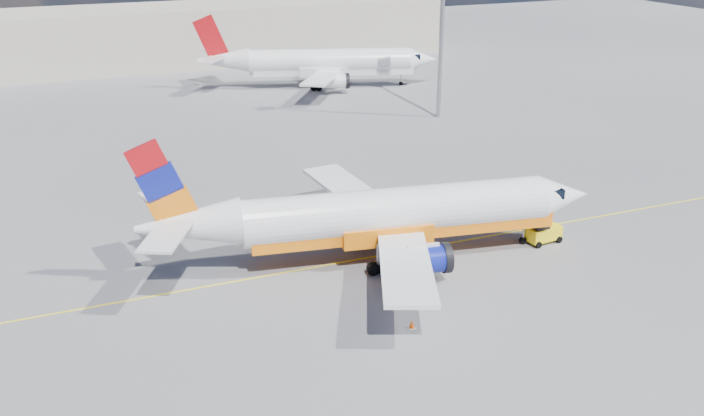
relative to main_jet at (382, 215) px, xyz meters
name	(u,v)px	position (x,y,z in m)	size (l,w,h in m)	color
ground	(406,273)	(0.46, -2.53, -3.00)	(240.00, 240.00, 0.00)	#5B5B60
taxi_line	(385,255)	(0.46, 0.47, -2.99)	(70.00, 0.15, 0.01)	yellow
terminal_main	(205,33)	(5.46, 72.47, 1.00)	(70.00, 14.00, 8.00)	#BBB2A1
main_jet	(382,215)	(0.00, 0.00, 0.00)	(29.77, 23.18, 8.99)	white
second_jet	(322,63)	(14.74, 49.31, 0.03)	(29.95, 22.76, 9.09)	white
gse_tug	(542,231)	(11.01, -1.80, -2.20)	(2.48, 1.68, 1.68)	black
traffic_cone	(412,324)	(-2.26, -8.68, -2.76)	(0.35, 0.35, 0.49)	white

